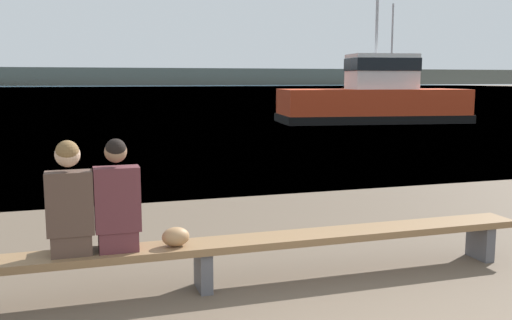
% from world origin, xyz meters
% --- Properties ---
extents(water_surface, '(240.00, 240.00, 0.00)m').
position_xyz_m(water_surface, '(0.00, 126.54, 0.00)').
color(water_surface, teal).
rests_on(water_surface, ground).
extents(far_shoreline, '(600.00, 12.00, 5.71)m').
position_xyz_m(far_shoreline, '(0.00, 193.82, 2.85)').
color(far_shoreline, '#4C4C42').
rests_on(far_shoreline, ground).
extents(bench_main, '(7.14, 0.43, 0.47)m').
position_xyz_m(bench_main, '(-0.90, 2.35, 0.39)').
color(bench_main, brown).
rests_on(bench_main, ground).
extents(person_left, '(0.41, 0.40, 1.06)m').
position_xyz_m(person_left, '(-2.12, 2.36, 0.95)').
color(person_left, '#4C382D').
rests_on(person_left, bench_main).
extents(person_right, '(0.41, 0.39, 1.06)m').
position_xyz_m(person_right, '(-1.70, 2.36, 0.93)').
color(person_right, '#56282D').
rests_on(person_right, bench_main).
extents(shopping_bag, '(0.26, 0.20, 0.19)m').
position_xyz_m(shopping_bag, '(-1.17, 2.32, 0.57)').
color(shopping_bag, '#9E754C').
rests_on(shopping_bag, bench_main).
extents(tugboat_red, '(9.36, 4.73, 6.60)m').
position_xyz_m(tugboat_red, '(11.70, 21.63, 1.03)').
color(tugboat_red, red).
rests_on(tugboat_red, water_surface).
extents(moored_sailboat, '(7.33, 2.57, 6.85)m').
position_xyz_m(moored_sailboat, '(17.98, 30.10, 0.69)').
color(moored_sailboat, '#333338').
rests_on(moored_sailboat, water_surface).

